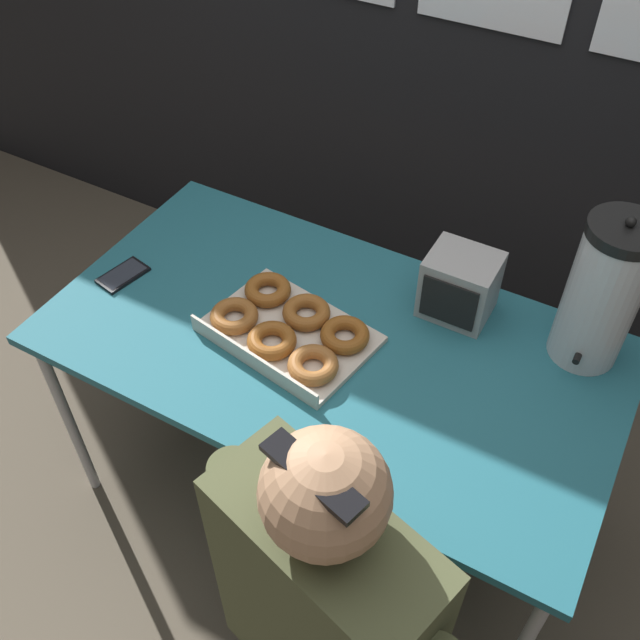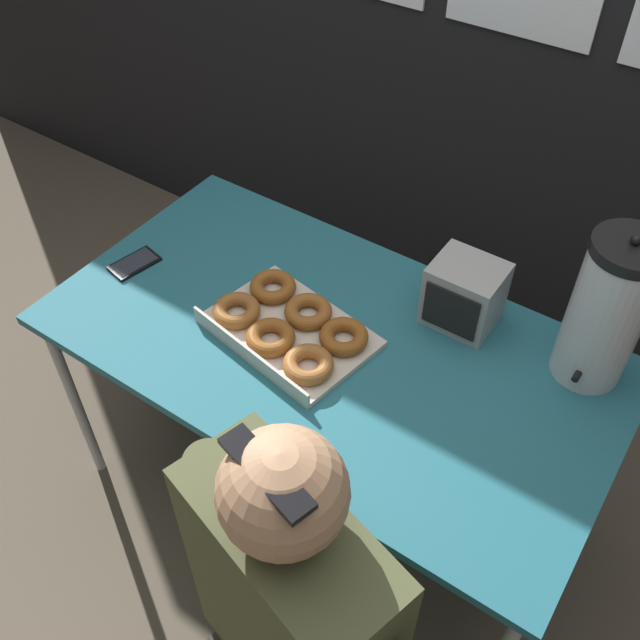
{
  "view_description": "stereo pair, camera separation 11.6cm",
  "coord_description": "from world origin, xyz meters",
  "px_view_note": "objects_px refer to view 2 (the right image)",
  "views": [
    {
      "loc": [
        0.59,
        -1.11,
        2.12
      ],
      "look_at": [
        -0.03,
        0.0,
        0.81
      ],
      "focal_mm": 40.0,
      "sensor_mm": 36.0,
      "label": 1
    },
    {
      "loc": [
        0.69,
        -1.05,
        2.12
      ],
      "look_at": [
        -0.03,
        0.0,
        0.81
      ],
      "focal_mm": 40.0,
      "sensor_mm": 36.0,
      "label": 2
    }
  ],
  "objects_px": {
    "coffee_urn": "(607,312)",
    "person_seated": "(293,634)",
    "cell_phone": "(134,263)",
    "space_heater": "(464,294)",
    "donut_box": "(289,327)"
  },
  "relations": [
    {
      "from": "donut_box",
      "to": "coffee_urn",
      "type": "bearing_deg",
      "value": 35.03
    },
    {
      "from": "cell_phone",
      "to": "person_seated",
      "type": "xyz_separation_m",
      "value": [
        0.96,
        -0.54,
        -0.16
      ]
    },
    {
      "from": "donut_box",
      "to": "person_seated",
      "type": "bearing_deg",
      "value": -43.7
    },
    {
      "from": "person_seated",
      "to": "coffee_urn",
      "type": "bearing_deg",
      "value": -90.33
    },
    {
      "from": "space_heater",
      "to": "person_seated",
      "type": "relative_size",
      "value": 0.14
    },
    {
      "from": "donut_box",
      "to": "coffee_urn",
      "type": "relative_size",
      "value": 1.09
    },
    {
      "from": "space_heater",
      "to": "donut_box",
      "type": "bearing_deg",
      "value": -138.71
    },
    {
      "from": "cell_phone",
      "to": "space_heater",
      "type": "distance_m",
      "value": 0.94
    },
    {
      "from": "space_heater",
      "to": "person_seated",
      "type": "distance_m",
      "value": 0.92
    },
    {
      "from": "coffee_urn",
      "to": "cell_phone",
      "type": "xyz_separation_m",
      "value": [
        -1.21,
        -0.35,
        -0.2
      ]
    },
    {
      "from": "coffee_urn",
      "to": "space_heater",
      "type": "bearing_deg",
      "value": -176.98
    },
    {
      "from": "donut_box",
      "to": "space_heater",
      "type": "bearing_deg",
      "value": 51.15
    },
    {
      "from": "coffee_urn",
      "to": "space_heater",
      "type": "relative_size",
      "value": 2.35
    },
    {
      "from": "coffee_urn",
      "to": "space_heater",
      "type": "distance_m",
      "value": 0.36
    },
    {
      "from": "coffee_urn",
      "to": "person_seated",
      "type": "bearing_deg",
      "value": -106.03
    }
  ]
}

